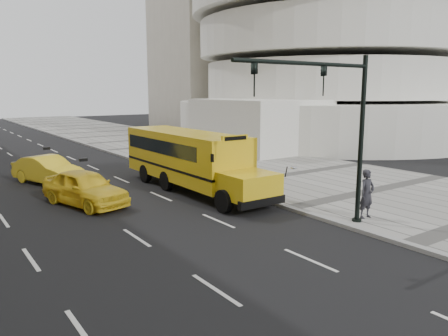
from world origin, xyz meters
TOP-DOWN VIEW (x-y plane):
  - ground at (0.00, 0.00)m, footprint 140.00×140.00m
  - sidewalk_museum at (12.00, 0.00)m, footprint 12.00×140.00m
  - curb_museum at (6.00, 0.00)m, footprint 0.30×140.00m
  - guggenheim at (29.37, 18.51)m, footprint 33.20×42.20m
  - school_bus at (4.50, 0.73)m, footprint 2.96×11.56m
  - taxi_near at (-1.03, 0.49)m, footprint 3.14×5.08m
  - taxi_far at (-1.22, 6.34)m, footprint 3.21×4.92m
  - pedestrian at (7.27, -8.43)m, footprint 0.72×0.49m
  - traffic_signal at (5.19, -8.52)m, footprint 6.18×0.36m

SIDE VIEW (x-z plane):
  - ground at x=0.00m, z-range 0.00..0.00m
  - sidewalk_museum at x=12.00m, z-range 0.00..0.15m
  - curb_museum at x=6.00m, z-range 0.00..0.15m
  - taxi_far at x=-1.22m, z-range 0.00..1.53m
  - taxi_near at x=-1.03m, z-range 0.00..1.62m
  - pedestrian at x=7.27m, z-range 0.15..2.09m
  - school_bus at x=4.50m, z-range 0.17..3.36m
  - traffic_signal at x=5.19m, z-range 0.89..7.29m
  - guggenheim at x=29.37m, z-range -3.92..31.08m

